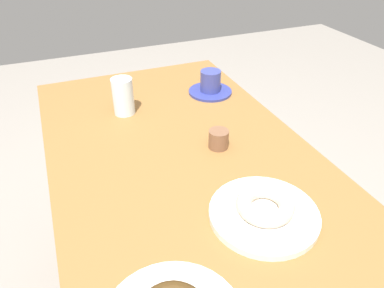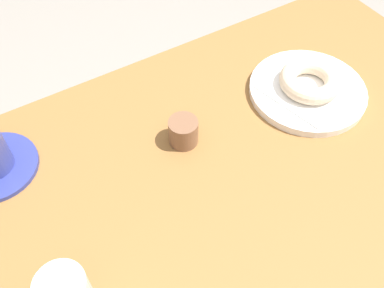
{
  "view_description": "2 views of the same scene",
  "coord_description": "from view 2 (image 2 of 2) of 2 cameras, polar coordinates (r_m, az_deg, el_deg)",
  "views": [
    {
      "loc": [
        0.72,
        -0.27,
        1.31
      ],
      "look_at": [
        0.0,
        0.02,
        0.78
      ],
      "focal_mm": 34.01,
      "sensor_mm": 36.0,
      "label": 1
    },
    {
      "loc": [
        -0.24,
        -0.33,
        1.37
      ],
      "look_at": [
        -0.01,
        0.05,
        0.8
      ],
      "focal_mm": 40.15,
      "sensor_mm": 36.0,
      "label": 2
    }
  ],
  "objects": [
    {
      "name": "donut_sugar_ring",
      "position": [
        0.87,
        15.44,
        8.13
      ],
      "size": [
        0.12,
        0.12,
        0.03
      ],
      "primitive_type": "torus",
      "color": "beige",
      "rests_on": "napkin_sugar_ring"
    },
    {
      "name": "plate_sugar_ring",
      "position": [
        0.89,
        15.07,
        6.85
      ],
      "size": [
        0.23,
        0.23,
        0.02
      ],
      "primitive_type": "cylinder",
      "color": "white",
      "rests_on": "table"
    },
    {
      "name": "napkin_sugar_ring",
      "position": [
        0.88,
        15.19,
        7.29
      ],
      "size": [
        0.18,
        0.18,
        0.0
      ],
      "primitive_type": "cube",
      "rotation": [
        0.0,
        0.0,
        0.23
      ],
      "color": "white",
      "rests_on": "plate_sugar_ring"
    },
    {
      "name": "table",
      "position": [
        0.8,
        2.63,
        -7.65
      ],
      "size": [
        1.19,
        0.67,
        0.75
      ],
      "color": "brown",
      "rests_on": "ground_plane"
    },
    {
      "name": "sugar_jar",
      "position": [
        0.76,
        -1.14,
        1.67
      ],
      "size": [
        0.05,
        0.05,
        0.05
      ],
      "primitive_type": "cylinder",
      "color": "brown",
      "rests_on": "table"
    }
  ]
}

